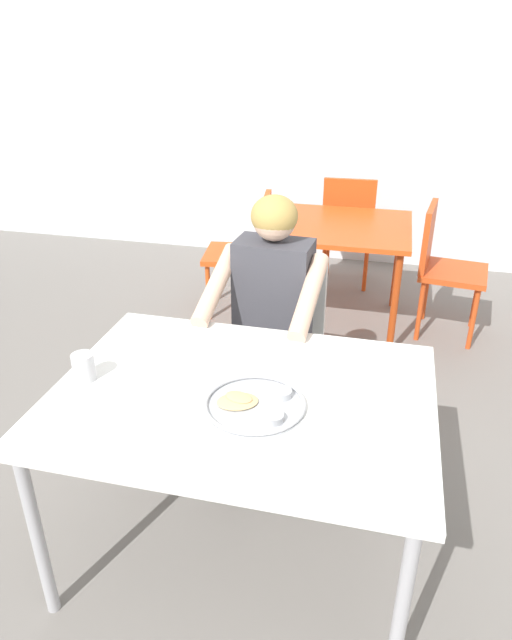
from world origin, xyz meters
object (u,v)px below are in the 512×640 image
chair_foreground (279,330)px  table_foreground (240,408)px  chair_red_far (348,225)px  chair_red_right (442,262)px  diner_foreground (268,308)px  table_background_red (344,237)px  thali_tray (256,404)px  chair_red_left (249,247)px  drinking_cup (84,366)px

chair_foreground → table_foreground: bearing=-86.9°
table_foreground → chair_foreground: bearing=93.1°
table_foreground → chair_red_far: 2.73m
table_foreground → chair_red_right: chair_red_right is taller
diner_foreground → table_background_red: bearing=81.1°
thali_tray → chair_red_far: size_ratio=0.38×
chair_red_left → chair_red_right: 1.29m
drinking_cup → table_background_red: drinking_cup is taller
table_foreground → table_background_red: table_foreground is taller
table_foreground → chair_foreground: size_ratio=1.49×
table_foreground → chair_red_left: size_ratio=1.51×
drinking_cup → table_background_red: size_ratio=0.12×
table_background_red → chair_red_right: chair_red_right is taller
drinking_cup → chair_red_left: (0.04, 2.14, -0.29)m
thali_tray → chair_foreground: chair_foreground is taller
chair_red_far → table_background_red: bearing=-87.3°
chair_red_far → drinking_cup: bearing=-103.6°
drinking_cup → chair_red_far: 2.86m
chair_foreground → chair_red_right: 1.43m
chair_foreground → drinking_cup: bearing=-117.2°
chair_red_right → chair_red_far: 0.92m
drinking_cup → chair_foreground: size_ratio=0.12×
table_background_red → chair_red_left: bearing=177.3°
chair_red_left → table_foreground: bearing=-76.4°
table_foreground → drinking_cup: bearing=-175.0°
diner_foreground → chair_red_left: 1.47m
table_background_red → chair_foreground: bearing=-100.0°
drinking_cup → chair_red_right: (1.33, 2.13, -0.28)m
chair_red_left → chair_red_far: 0.89m
diner_foreground → table_background_red: (0.21, 1.36, -0.09)m
table_background_red → chair_red_left: chair_red_left is taller
chair_foreground → chair_red_left: (-0.46, 1.17, -0.00)m
diner_foreground → chair_red_far: size_ratio=1.38×
thali_tray → chair_red_far: bearing=89.0°
table_foreground → chair_red_left: chair_red_left is taller
chair_red_far → thali_tray: bearing=-91.0°
thali_tray → table_foreground: bearing=135.7°
chair_red_left → diner_foreground: bearing=-72.2°
table_foreground → thali_tray: (0.07, -0.07, 0.07)m
chair_foreground → chair_red_right: (0.83, 1.16, 0.01)m
diner_foreground → chair_red_far: (0.18, 2.02, -0.21)m
thali_tray → diner_foreground: 0.78m
chair_foreground → diner_foreground: diner_foreground is taller
chair_red_left → chair_red_right: chair_red_right is taller
table_foreground → chair_red_far: bearing=87.5°
chair_foreground → table_background_red: (0.20, 1.14, 0.13)m
thali_tray → table_background_red: 2.13m
chair_red_right → chair_red_far: chair_red_far is taller
chair_red_left → chair_red_far: (0.63, 0.63, 0.01)m
table_foreground → chair_red_left: 2.16m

